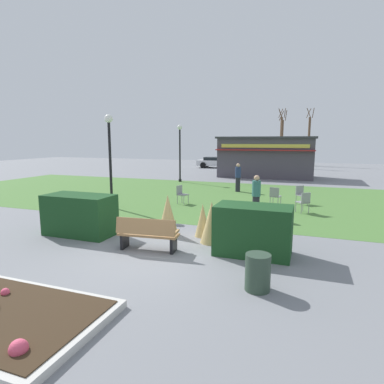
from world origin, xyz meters
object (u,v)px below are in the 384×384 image
(park_bench, at_px, (148,234))
(parked_car_west_slot, at_px, (216,162))
(cafe_chair_center, at_px, (181,193))
(person_strolling, at_px, (256,196))
(tree_right_bg, at_px, (309,140))
(cafe_chair_west, at_px, (304,201))
(person_standing, at_px, (238,177))
(lamppost_mid, at_px, (110,150))
(tree_left_bg, at_px, (282,142))
(lamppost_far, at_px, (180,146))
(food_kiosk, at_px, (266,157))
(tree_center_bg, at_px, (281,140))
(cafe_chair_north, at_px, (275,195))
(trash_bin, at_px, (258,272))
(cafe_chair_east, at_px, (301,193))

(park_bench, height_order, parked_car_west_slot, parked_car_west_slot)
(cafe_chair_center, distance_m, person_strolling, 4.14)
(parked_car_west_slot, xyz_separation_m, tree_right_bg, (9.57, 7.26, 2.42))
(cafe_chair_west, xyz_separation_m, person_standing, (-3.84, 4.77, 0.33))
(lamppost_mid, distance_m, person_strolling, 6.68)
(lamppost_mid, height_order, tree_right_bg, tree_right_bg)
(tree_left_bg, bearing_deg, park_bench, -91.83)
(lamppost_far, bearing_deg, food_kiosk, 44.58)
(person_strolling, relative_size, tree_center_bg, 0.24)
(lamppost_mid, bearing_deg, tree_right_bg, 74.89)
(cafe_chair_center, xyz_separation_m, cafe_chair_north, (4.32, 0.98, 0.00))
(park_bench, xyz_separation_m, tree_right_bg, (3.80, 34.41, 2.58))
(parked_car_west_slot, relative_size, tree_left_bg, 0.68)
(trash_bin, bearing_deg, tree_left_bg, 94.09)
(person_standing, bearing_deg, food_kiosk, -66.68)
(cafe_chair_center, relative_size, tree_left_bg, 0.14)
(cafe_chair_west, height_order, tree_center_bg, tree_center_bg)
(lamppost_far, xyz_separation_m, tree_center_bg, (5.37, 20.61, 0.50))
(trash_bin, xyz_separation_m, parked_car_west_slot, (-9.01, 28.50, 0.26))
(tree_left_bg, bearing_deg, tree_right_bg, 55.04)
(tree_center_bg, bearing_deg, lamppost_far, -104.61)
(food_kiosk, distance_m, person_strolling, 14.88)
(lamppost_far, height_order, cafe_chair_north, lamppost_far)
(food_kiosk, bearing_deg, cafe_chair_north, -80.71)
(food_kiosk, distance_m, tree_center_bg, 15.21)
(lamppost_far, height_order, tree_center_bg, tree_center_bg)
(person_standing, bearing_deg, cafe_chair_east, 169.72)
(tree_center_bg, bearing_deg, park_bench, -90.78)
(cafe_chair_west, bearing_deg, food_kiosk, 103.88)
(food_kiosk, relative_size, tree_center_bg, 1.12)
(tree_center_bg, bearing_deg, tree_left_bg, -83.89)
(cafe_chair_west, xyz_separation_m, cafe_chair_east, (-0.17, 1.99, 0.00))
(parked_car_west_slot, xyz_separation_m, tree_center_bg, (6.25, 7.81, 2.48))
(trash_bin, distance_m, person_strolling, 6.50)
(cafe_chair_west, height_order, cafe_chair_east, same)
(food_kiosk, height_order, parked_car_west_slot, food_kiosk)
(lamppost_far, bearing_deg, trash_bin, -62.62)
(park_bench, relative_size, cafe_chair_west, 1.96)
(lamppost_mid, relative_size, tree_left_bg, 0.66)
(cafe_chair_east, distance_m, person_strolling, 3.77)
(lamppost_far, bearing_deg, parked_car_west_slot, 93.92)
(lamppost_far, xyz_separation_m, parked_car_west_slot, (-0.88, 12.80, -1.97))
(cafe_chair_east, height_order, person_strolling, person_strolling)
(parked_car_west_slot, height_order, tree_right_bg, tree_right_bg)
(park_bench, distance_m, person_standing, 11.23)
(cafe_chair_center, distance_m, parked_car_west_slot, 20.98)
(trash_bin, bearing_deg, cafe_chair_east, 86.81)
(person_strolling, bearing_deg, parked_car_west_slot, 121.13)
(trash_bin, xyz_separation_m, cafe_chair_west, (0.72, 7.80, 0.15))
(lamppost_far, height_order, parked_car_west_slot, lamppost_far)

